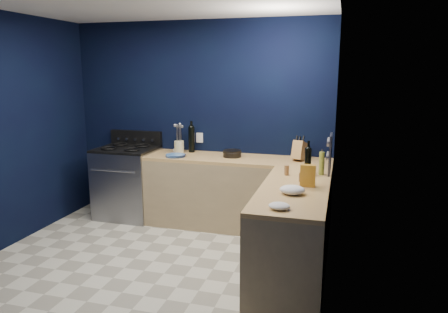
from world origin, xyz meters
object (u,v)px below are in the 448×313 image
(utensil_crock, at_px, (179,147))
(crouton_bag, at_px, (308,176))
(gas_range, at_px, (128,183))
(plate_stack, at_px, (175,156))
(knife_block, at_px, (299,151))

(utensil_crock, bearing_deg, crouton_bag, -33.97)
(gas_range, height_order, crouton_bag, crouton_bag)
(plate_stack, distance_m, utensil_crock, 0.27)
(utensil_crock, xyz_separation_m, crouton_bag, (1.77, -1.19, 0.02))
(knife_block, relative_size, crouton_bag, 1.09)
(crouton_bag, bearing_deg, utensil_crock, 145.66)
(gas_range, xyz_separation_m, plate_stack, (0.76, -0.13, 0.46))
(plate_stack, bearing_deg, crouton_bag, -28.53)
(gas_range, relative_size, crouton_bag, 4.46)
(utensil_crock, distance_m, knife_block, 1.57)
(plate_stack, xyz_separation_m, knife_block, (1.52, 0.23, 0.10))
(plate_stack, relative_size, utensil_crock, 1.54)
(plate_stack, relative_size, crouton_bag, 1.18)
(crouton_bag, bearing_deg, gas_range, 156.33)
(plate_stack, height_order, crouton_bag, crouton_bag)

